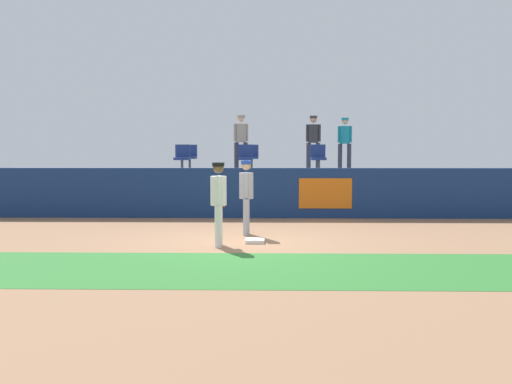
# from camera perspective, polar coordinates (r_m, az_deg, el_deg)

# --- Properties ---
(ground_plane) EXTENTS (60.00, 60.00, 0.00)m
(ground_plane) POSITION_cam_1_polar(r_m,az_deg,el_deg) (12.17, -1.48, -5.05)
(ground_plane) COLOR #936B4C
(grass_foreground_strip) EXTENTS (18.00, 2.80, 0.01)m
(grass_foreground_strip) POSITION_cam_1_polar(r_m,az_deg,el_deg) (9.54, -2.24, -7.71)
(grass_foreground_strip) COLOR #2D722D
(grass_foreground_strip) RESTS_ON ground_plane
(first_base) EXTENTS (0.40, 0.40, 0.08)m
(first_base) POSITION_cam_1_polar(r_m,az_deg,el_deg) (12.09, -0.10, -4.92)
(first_base) COLOR white
(first_base) RESTS_ON ground_plane
(player_fielder_home) EXTENTS (0.33, 0.54, 1.72)m
(player_fielder_home) POSITION_cam_1_polar(r_m,az_deg,el_deg) (11.57, -3.76, -0.61)
(player_fielder_home) COLOR white
(player_fielder_home) RESTS_ON ground_plane
(player_runner_visitor) EXTENTS (0.33, 0.48, 1.71)m
(player_runner_visitor) POSITION_cam_1_polar(r_m,az_deg,el_deg) (13.05, -0.98, 0.00)
(player_runner_visitor) COLOR #9EA3AD
(player_runner_visitor) RESTS_ON ground_plane
(field_wall) EXTENTS (18.00, 0.26, 1.43)m
(field_wall) POSITION_cam_1_polar(r_m,az_deg,el_deg) (16.24, -0.76, -0.09)
(field_wall) COLOR navy
(field_wall) RESTS_ON ground_plane
(bleacher_platform) EXTENTS (18.00, 4.80, 1.26)m
(bleacher_platform) POSITION_cam_1_polar(r_m,az_deg,el_deg) (18.81, -0.52, 0.29)
(bleacher_platform) COLOR #59595E
(bleacher_platform) RESTS_ON ground_plane
(seat_front_left) EXTENTS (0.47, 0.44, 0.84)m
(seat_front_left) POSITION_cam_1_polar(r_m,az_deg,el_deg) (17.82, -7.40, 3.57)
(seat_front_left) COLOR #4C4C51
(seat_front_left) RESTS_ON bleacher_platform
(seat_back_center) EXTENTS (0.47, 0.44, 0.84)m
(seat_back_center) POSITION_cam_1_polar(r_m,az_deg,el_deg) (19.43, -0.45, 3.69)
(seat_back_center) COLOR #4C4C51
(seat_back_center) RESTS_ON bleacher_platform
(seat_back_left) EXTENTS (0.46, 0.44, 0.84)m
(seat_back_left) POSITION_cam_1_polar(r_m,az_deg,el_deg) (19.60, -6.65, 3.66)
(seat_back_left) COLOR #4C4C51
(seat_back_left) RESTS_ON bleacher_platform
(seat_front_right) EXTENTS (0.46, 0.44, 0.84)m
(seat_front_right) POSITION_cam_1_polar(r_m,az_deg,el_deg) (17.69, 6.26, 3.57)
(seat_front_right) COLOR #4C4C51
(seat_front_right) RESTS_ON bleacher_platform
(seat_front_center) EXTENTS (0.45, 0.44, 0.84)m
(seat_front_center) POSITION_cam_1_polar(r_m,az_deg,el_deg) (17.63, -1.05, 3.59)
(seat_front_center) COLOR #4C4C51
(seat_front_center) RESTS_ON bleacher_platform
(spectator_hooded) EXTENTS (0.51, 0.45, 1.88)m
(spectator_hooded) POSITION_cam_1_polar(r_m,az_deg,el_deg) (20.17, -1.52, 5.47)
(spectator_hooded) COLOR #33384C
(spectator_hooded) RESTS_ON bleacher_platform
(spectator_capped) EXTENTS (0.50, 0.37, 1.78)m
(spectator_capped) POSITION_cam_1_polar(r_m,az_deg,el_deg) (20.30, 8.90, 5.25)
(spectator_capped) COLOR #33384C
(spectator_capped) RESTS_ON bleacher_platform
(spectator_casual) EXTENTS (0.51, 0.39, 1.84)m
(spectator_casual) POSITION_cam_1_polar(r_m,az_deg,el_deg) (20.02, 5.77, 5.40)
(spectator_casual) COLOR #33384C
(spectator_casual) RESTS_ON bleacher_platform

